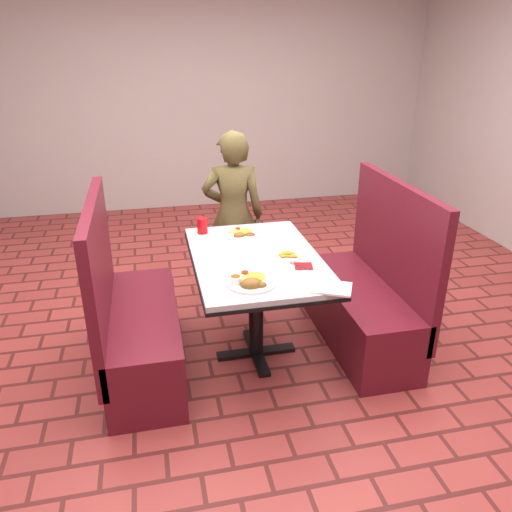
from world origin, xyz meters
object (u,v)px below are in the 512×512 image
object	(u,v)px
far_dinner_plate	(242,232)
dining_table	(256,270)
plantain_plate	(288,255)
booth_bench_left	(135,326)
diner_person	(233,215)
near_dinner_plate	(250,279)
red_tumbler	(202,226)
booth_bench_right	(366,301)

from	to	relation	value
far_dinner_plate	dining_table	bearing A→B (deg)	-87.33
dining_table	plantain_plate	world-z (taller)	plantain_plate
dining_table	booth_bench_left	bearing A→B (deg)	180.00
diner_person	near_dinner_plate	size ratio (longest dim) A/B	4.79
near_dinner_plate	far_dinner_plate	bearing A→B (deg)	82.53
dining_table	near_dinner_plate	distance (m)	0.42
booth_bench_left	far_dinner_plate	world-z (taller)	booth_bench_left
booth_bench_left	plantain_plate	distance (m)	1.09
dining_table	plantain_plate	distance (m)	0.23
dining_table	diner_person	world-z (taller)	diner_person
far_dinner_plate	plantain_plate	world-z (taller)	far_dinner_plate
dining_table	booth_bench_left	xyz separation A→B (m)	(-0.80, 0.00, -0.32)
booth_bench_left	red_tumbler	world-z (taller)	booth_bench_left
booth_bench_left	plantain_plate	xyz separation A→B (m)	(1.00, -0.06, 0.43)
dining_table	booth_bench_left	world-z (taller)	booth_bench_left
diner_person	red_tumbler	xyz separation A→B (m)	(-0.31, -0.49, 0.11)
booth_bench_right	far_dinner_plate	xyz separation A→B (m)	(-0.82, 0.38, 0.44)
booth_bench_left	booth_bench_right	xyz separation A→B (m)	(1.60, 0.00, 0.00)
far_dinner_plate	plantain_plate	xyz separation A→B (m)	(0.22, -0.44, -0.01)
dining_table	booth_bench_right	bearing A→B (deg)	0.00
near_dinner_plate	dining_table	bearing A→B (deg)	72.86
booth_bench_left	far_dinner_plate	size ratio (longest dim) A/B	4.85
booth_bench_right	far_dinner_plate	distance (m)	1.00
plantain_plate	red_tumbler	size ratio (longest dim) A/B	1.61
booth_bench_left	red_tumbler	bearing A→B (deg)	43.57
dining_table	booth_bench_right	world-z (taller)	booth_bench_right
near_dinner_plate	plantain_plate	bearing A→B (deg)	45.24
near_dinner_plate	far_dinner_plate	xyz separation A→B (m)	(0.10, 0.76, -0.01)
near_dinner_plate	plantain_plate	distance (m)	0.45
booth_bench_left	red_tumbler	size ratio (longest dim) A/B	10.77
near_dinner_plate	red_tumbler	bearing A→B (deg)	100.92
dining_table	plantain_plate	size ratio (longest dim) A/B	6.75
far_dinner_plate	diner_person	bearing A→B (deg)	85.80
diner_person	booth_bench_left	bearing A→B (deg)	59.75
booth_bench_right	diner_person	xyz separation A→B (m)	(-0.77, 0.98, 0.37)
far_dinner_plate	red_tumbler	size ratio (longest dim) A/B	2.22
dining_table	booth_bench_right	distance (m)	0.86
booth_bench_left	red_tumbler	distance (m)	0.85
dining_table	far_dinner_plate	distance (m)	0.40
dining_table	diner_person	bearing A→B (deg)	88.46
booth_bench_right	plantain_plate	distance (m)	0.74
booth_bench_right	plantain_plate	size ratio (longest dim) A/B	6.69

